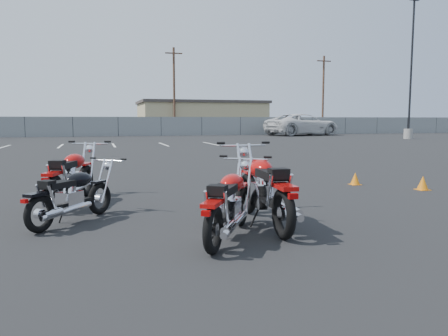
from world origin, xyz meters
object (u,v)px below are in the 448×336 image
object	(u,v)px
motorcycle_front_red	(71,176)
motorcycle_second_black	(72,196)
motorcycle_rear_red	(265,189)
white_van	(303,118)
motorcycle_third_red	(229,204)

from	to	relation	value
motorcycle_front_red	motorcycle_second_black	size ratio (longest dim) A/B	1.35
motorcycle_second_black	motorcycle_rear_red	xyz separation A→B (m)	(2.68, -0.90, 0.12)
motorcycle_rear_red	white_van	world-z (taller)	white_van
motorcycle_third_red	white_van	distance (m)	38.26
motorcycle_front_red	motorcycle_third_red	world-z (taller)	motorcycle_front_red
motorcycle_third_red	motorcycle_rear_red	size ratio (longest dim) A/B	0.81
motorcycle_third_red	motorcycle_rear_red	distance (m)	0.90
motorcycle_rear_red	white_van	xyz separation A→B (m)	(17.15, 33.26, 1.14)
motorcycle_rear_red	motorcycle_third_red	bearing A→B (deg)	-141.59
motorcycle_second_black	motorcycle_third_red	distance (m)	2.45
motorcycle_second_black	white_van	xyz separation A→B (m)	(19.82, 32.36, 1.26)
motorcycle_third_red	motorcycle_second_black	bearing A→B (deg)	143.52
motorcycle_front_red	motorcycle_rear_red	xyz separation A→B (m)	(2.76, -2.48, 0.03)
motorcycle_front_red	motorcycle_third_red	size ratio (longest dim) A/B	1.16
white_van	motorcycle_third_red	bearing A→B (deg)	138.86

